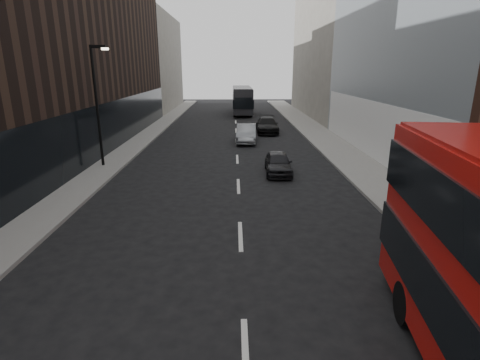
{
  "coord_description": "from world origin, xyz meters",
  "views": [
    {
      "loc": [
        -0.22,
        -4.51,
        5.91
      ],
      "look_at": [
        -0.04,
        6.81,
        2.5
      ],
      "focal_mm": 28.0,
      "sensor_mm": 36.0,
      "label": 1
    }
  ],
  "objects_px": {
    "car_a": "(278,163)",
    "car_c": "(267,125)",
    "grey_bus": "(242,100)",
    "car_b": "(246,133)",
    "street_lamp": "(98,98)"
  },
  "relations": [
    {
      "from": "street_lamp",
      "to": "car_c",
      "type": "height_order",
      "value": "street_lamp"
    },
    {
      "from": "grey_bus",
      "to": "car_a",
      "type": "height_order",
      "value": "grey_bus"
    },
    {
      "from": "car_a",
      "to": "car_c",
      "type": "height_order",
      "value": "car_c"
    },
    {
      "from": "grey_bus",
      "to": "car_a",
      "type": "distance_m",
      "value": 29.71
    },
    {
      "from": "street_lamp",
      "to": "car_a",
      "type": "xyz_separation_m",
      "value": [
        10.56,
        -1.55,
        -3.55
      ]
    },
    {
      "from": "street_lamp",
      "to": "car_b",
      "type": "height_order",
      "value": "street_lamp"
    },
    {
      "from": "grey_bus",
      "to": "car_c",
      "type": "bearing_deg",
      "value": -82.86
    },
    {
      "from": "street_lamp",
      "to": "grey_bus",
      "type": "relative_size",
      "value": 0.65
    },
    {
      "from": "street_lamp",
      "to": "car_c",
      "type": "bearing_deg",
      "value": 48.83
    },
    {
      "from": "street_lamp",
      "to": "car_b",
      "type": "bearing_deg",
      "value": 41.58
    },
    {
      "from": "grey_bus",
      "to": "car_b",
      "type": "bearing_deg",
      "value": -90.65
    },
    {
      "from": "car_a",
      "to": "car_b",
      "type": "bearing_deg",
      "value": 101.51
    },
    {
      "from": "grey_bus",
      "to": "car_b",
      "type": "height_order",
      "value": "grey_bus"
    },
    {
      "from": "street_lamp",
      "to": "car_b",
      "type": "xyz_separation_m",
      "value": [
        9.02,
        8.0,
        -3.45
      ]
    },
    {
      "from": "car_a",
      "to": "car_c",
      "type": "distance_m",
      "value": 14.3
    }
  ]
}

